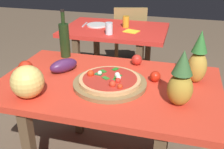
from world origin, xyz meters
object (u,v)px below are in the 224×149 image
Objects in this scene: display_table at (108,94)px; knife_utensil at (109,26)px; fork_utensil at (85,25)px; pizza at (110,80)px; melon at (27,82)px; background_table at (115,38)px; tomato_at_corner at (137,60)px; bell_pepper at (26,69)px; eggplant at (64,66)px; pineapple_left at (198,60)px; napkin_folded at (131,31)px; pizza_board at (110,83)px; tomato_by_bottle at (155,76)px; pineapple_right at (181,81)px; dinner_plate at (97,25)px; dining_chair at (129,35)px; wine_bottle at (65,39)px; drinking_glass_water at (109,28)px; drinking_glass_juice at (126,22)px.

knife_utensil reaches higher than display_table.
pizza is at bearing -68.07° from fork_utensil.
background_table is at bearing 85.94° from melon.
fork_utensil is (-0.75, 0.94, -0.03)m from tomato_at_corner.
eggplant is at bearing 30.60° from bell_pepper.
napkin_folded is (-0.61, 0.99, -0.15)m from pineapple_left.
pizza_board is 2.50× the size of fork_utensil.
pizza is 5.51× the size of tomato_by_bottle.
pineapple_right is at bearing -62.60° from background_table.
pizza reaches higher than tomato_by_bottle.
dinner_plate is at bearing -178.91° from knife_utensil.
bell_pepper is (-0.31, -1.87, 0.30)m from dining_chair.
pizza is 1.04× the size of wine_bottle.
tomato_by_bottle is 1.48m from fork_utensil.
eggplant is 2.93× the size of tomato_by_bottle.
drinking_glass_water is (-0.40, 0.67, 0.02)m from tomato_at_corner.
pineapple_right reaches higher than knife_utensil.
pineapple_left reaches higher than drinking_glass_water.
knife_utensil is at bearing -172.56° from drinking_glass_juice.
display_table is at bearing -85.89° from napkin_folded.
drinking_glass_water reaches higher than napkin_folded.
pineapple_right reaches higher than background_table.
pineapple_left reaches higher than tomato_by_bottle.
display_table is 1.41m from fork_utensil.
eggplant is at bearing 162.79° from pizza_board.
napkin_folded is (-0.08, 1.14, 0.09)m from display_table.
display_table is at bearing 83.21° from dining_chair.
wine_bottle is at bearing 169.07° from pineapple_left.
pizza_board is at bearing -154.08° from tomato_by_bottle.
eggplant is 2.62× the size of tomato_at_corner.
drinking_glass_water is at bearing 120.67° from tomato_at_corner.
dining_chair is at bearing 97.44° from display_table.
wine_bottle is at bearing 161.06° from tomato_by_bottle.
bell_pepper is 0.76m from tomato_at_corner.
eggplant reaches higher than napkin_folded.
fork_utensil is at bearing 127.90° from tomato_by_bottle.
drinking_glass_juice reaches higher than tomato_at_corner.
pizza_board is at bearing -81.62° from drinking_glass_juice.
knife_utensil is (0.14, 0.00, -0.00)m from dinner_plate.
melon is at bearing -97.66° from eggplant.
dining_chair is 1.57m from tomato_at_corner.
pineapple_left is (0.53, 0.16, 0.23)m from display_table.
pizza_board is 0.37m from eggplant.
wine_bottle reaches higher than napkin_folded.
wine_bottle is at bearing -105.78° from drinking_glass_juice.
tomato_at_corner reaches higher than knife_utensil.
background_table is 1.36m from pineapple_left.
display_table is 0.37m from eggplant.
dining_chair reaches higher than bell_pepper.
drinking_glass_juice is at bearing 82.40° from melon.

